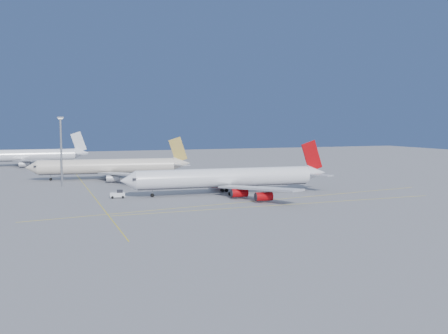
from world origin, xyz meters
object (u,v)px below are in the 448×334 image
at_px(airliner_virgin, 230,178).
at_px(airliner_third, 24,155).
at_px(airliner_etihad, 111,166).
at_px(light_mast, 61,146).
at_px(pushback_tug, 118,194).

distance_m(airliner_virgin, airliner_third, 138.56).
relative_size(airliner_etihad, light_mast, 2.62).
distance_m(airliner_virgin, airliner_etihad, 58.27).
distance_m(airliner_etihad, airliner_third, 80.41).
distance_m(airliner_third, light_mast, 91.95).
height_order(airliner_virgin, airliner_third, airliner_third).
bearing_deg(airliner_virgin, airliner_third, 118.89).
bearing_deg(pushback_tug, airliner_etihad, 93.13).
distance_m(airliner_etihad, pushback_tug, 48.75).
xyz_separation_m(pushback_tug, light_mast, (-13.40, 31.68, 12.48)).
xyz_separation_m(airliner_virgin, airliner_third, (-59.23, 125.26, 0.33)).
height_order(airliner_etihad, light_mast, light_mast).
xyz_separation_m(airliner_virgin, pushback_tug, (-32.31, 3.03, -3.68)).
bearing_deg(light_mast, airliner_third, 98.49).
height_order(airliner_third, pushback_tug, airliner_third).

